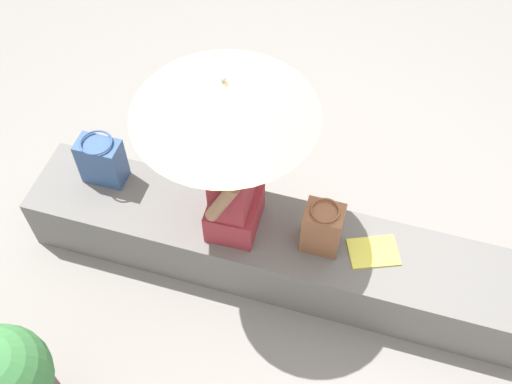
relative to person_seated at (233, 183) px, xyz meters
name	(u,v)px	position (x,y,z in m)	size (l,w,h in m)	color
ground_plane	(275,266)	(-0.26, -0.01, -0.80)	(14.00, 14.00, 0.00)	gray
stone_bench	(276,250)	(-0.26, -0.01, -0.59)	(3.10, 0.53, 0.41)	slate
person_seated	(233,183)	(0.00, 0.00, 0.00)	(0.29, 0.48, 0.90)	#992D38
parasol	(224,98)	(0.04, -0.06, 0.58)	(0.95, 0.95, 1.10)	#B7B7BC
handbag_black	(322,228)	(-0.52, 0.00, -0.22)	(0.21, 0.17, 0.34)	brown
tote_bag_canvas	(102,161)	(0.88, -0.10, -0.23)	(0.26, 0.19, 0.33)	#335184
magazine	(373,252)	(-0.82, -0.03, -0.38)	(0.28, 0.20, 0.01)	#EAE04C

